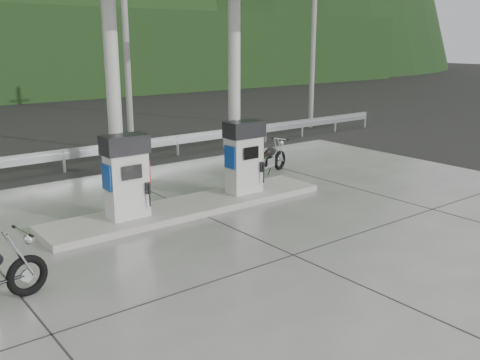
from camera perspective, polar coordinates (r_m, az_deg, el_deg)
ground at (r=10.76m, az=2.02°, el=-6.48°), size 160.00×160.00×0.00m
forecourt_apron at (r=10.76m, az=2.02°, el=-6.43°), size 18.00×14.00×0.02m
pump_island at (r=12.64m, az=-5.26°, el=-2.81°), size 7.00×1.40×0.15m
gas_pump_left at (r=11.63m, az=-12.02°, el=0.35°), size 0.95×0.55×1.80m
gas_pump_right at (r=13.29m, az=0.45°, el=2.47°), size 0.95×0.55×1.80m
canopy_column_left at (r=11.71m, az=-13.31°, el=8.35°), size 0.30×0.30×5.00m
canopy_column_right at (r=13.36m, az=-0.61°, el=9.48°), size 0.30×0.30×5.00m
guardrail at (r=17.25m, az=-15.27°, el=3.59°), size 26.00×0.16×1.42m
road at (r=20.61m, az=-18.96°, el=3.06°), size 60.00×7.00×0.01m
utility_pole_b at (r=19.15m, az=-12.09°, el=14.75°), size 0.22×0.22×8.00m
utility_pole_c at (r=24.49m, az=7.83°, el=14.86°), size 0.22×0.22×8.00m
motorcycle_right at (r=15.84m, az=3.07°, el=2.15°), size 1.89×1.10×0.85m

